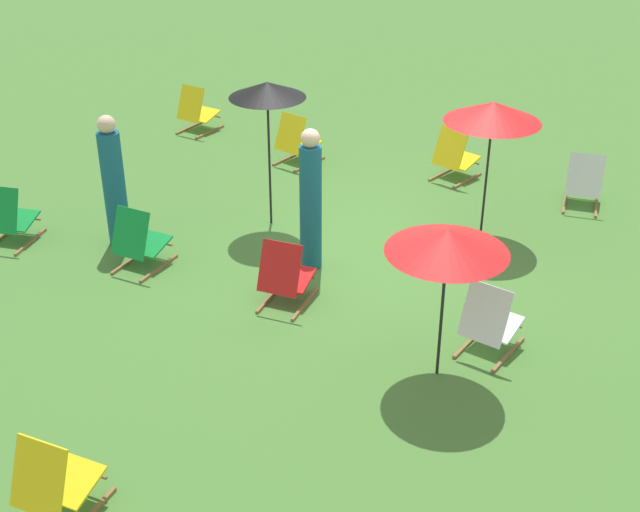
{
  "coord_description": "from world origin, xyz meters",
  "views": [
    {
      "loc": [
        -3.91,
        8.89,
        5.21
      ],
      "look_at": [
        0.0,
        1.2,
        0.5
      ],
      "focal_mm": 47.58,
      "sensor_mm": 36.0,
      "label": 1
    }
  ],
  "objects_px": {
    "deckchair_12": "(139,241)",
    "deckchair_14": "(197,111)",
    "deckchair_1": "(490,322)",
    "umbrella_1": "(267,90)",
    "person_0": "(311,202)",
    "deckchair_11": "(455,157)",
    "deckchair_4": "(584,183)",
    "umbrella_2": "(493,112)",
    "deckchair_10": "(9,218)",
    "deckchair_9": "(54,483)",
    "deckchair_8": "(296,142)",
    "deckchair_5": "(285,276)",
    "umbrella_0": "(448,241)",
    "person_1": "(114,184)"
  },
  "relations": [
    {
      "from": "deckchair_12",
      "to": "deckchair_14",
      "type": "distance_m",
      "value": 4.87
    },
    {
      "from": "deckchair_1",
      "to": "umbrella_1",
      "type": "bearing_deg",
      "value": -15.77
    },
    {
      "from": "person_0",
      "to": "deckchair_14",
      "type": "bearing_deg",
      "value": -42.82
    },
    {
      "from": "deckchair_11",
      "to": "deckchair_14",
      "type": "height_order",
      "value": "same"
    },
    {
      "from": "deckchair_4",
      "to": "umbrella_2",
      "type": "xyz_separation_m",
      "value": [
        1.02,
        1.44,
        1.33
      ]
    },
    {
      "from": "deckchair_10",
      "to": "deckchair_11",
      "type": "bearing_deg",
      "value": -147.16
    },
    {
      "from": "deckchair_1",
      "to": "deckchair_9",
      "type": "xyz_separation_m",
      "value": [
        2.41,
        3.86,
        0.0
      ]
    },
    {
      "from": "deckchair_4",
      "to": "deckchair_8",
      "type": "bearing_deg",
      "value": -4.11
    },
    {
      "from": "umbrella_1",
      "to": "umbrella_2",
      "type": "height_order",
      "value": "umbrella_1"
    },
    {
      "from": "deckchair_8",
      "to": "person_0",
      "type": "xyz_separation_m",
      "value": [
        -1.76,
        2.87,
        0.51
      ]
    },
    {
      "from": "deckchair_8",
      "to": "umbrella_1",
      "type": "xyz_separation_m",
      "value": [
        -0.71,
        2.05,
        1.52
      ]
    },
    {
      "from": "deckchair_4",
      "to": "deckchair_5",
      "type": "xyz_separation_m",
      "value": [
        2.49,
        4.23,
        0.0
      ]
    },
    {
      "from": "deckchair_11",
      "to": "deckchair_14",
      "type": "distance_m",
      "value": 4.68
    },
    {
      "from": "deckchair_9",
      "to": "umbrella_0",
      "type": "xyz_separation_m",
      "value": [
        -2.07,
        -3.26,
        1.15
      ]
    },
    {
      "from": "deckchair_8",
      "to": "deckchair_10",
      "type": "bearing_deg",
      "value": 75.3
    },
    {
      "from": "umbrella_0",
      "to": "person_1",
      "type": "relative_size",
      "value": 0.94
    },
    {
      "from": "deckchair_1",
      "to": "deckchair_5",
      "type": "distance_m",
      "value": 2.37
    },
    {
      "from": "deckchair_5",
      "to": "deckchair_14",
      "type": "height_order",
      "value": "same"
    },
    {
      "from": "deckchair_1",
      "to": "umbrella_2",
      "type": "bearing_deg",
      "value": -62.4
    },
    {
      "from": "deckchair_5",
      "to": "umbrella_1",
      "type": "bearing_deg",
      "value": -60.96
    },
    {
      "from": "deckchair_5",
      "to": "deckchair_8",
      "type": "bearing_deg",
      "value": -68.67
    },
    {
      "from": "deckchair_9",
      "to": "deckchair_4",
      "type": "bearing_deg",
      "value": -110.59
    },
    {
      "from": "umbrella_2",
      "to": "person_0",
      "type": "distance_m",
      "value": 2.59
    },
    {
      "from": "deckchair_1",
      "to": "deckchair_8",
      "type": "xyz_separation_m",
      "value": [
        4.29,
        -3.69,
        0.0
      ]
    },
    {
      "from": "deckchair_8",
      "to": "umbrella_0",
      "type": "relative_size",
      "value": 0.51
    },
    {
      "from": "deckchair_5",
      "to": "deckchair_9",
      "type": "relative_size",
      "value": 1.0
    },
    {
      "from": "deckchair_14",
      "to": "umbrella_0",
      "type": "relative_size",
      "value": 0.51
    },
    {
      "from": "deckchair_14",
      "to": "deckchair_5",
      "type": "bearing_deg",
      "value": 139.65
    },
    {
      "from": "deckchair_14",
      "to": "deckchair_9",
      "type": "bearing_deg",
      "value": 122.82
    },
    {
      "from": "deckchair_1",
      "to": "umbrella_0",
      "type": "bearing_deg",
      "value": 69.11
    },
    {
      "from": "umbrella_1",
      "to": "deckchair_14",
      "type": "bearing_deg",
      "value": -40.87
    },
    {
      "from": "deckchair_4",
      "to": "person_1",
      "type": "relative_size",
      "value": 0.47
    },
    {
      "from": "deckchair_9",
      "to": "umbrella_2",
      "type": "bearing_deg",
      "value": -105.97
    },
    {
      "from": "deckchair_1",
      "to": "deckchair_11",
      "type": "distance_m",
      "value": 4.61
    },
    {
      "from": "deckchair_5",
      "to": "person_1",
      "type": "xyz_separation_m",
      "value": [
        2.68,
        -0.35,
        0.48
      ]
    },
    {
      "from": "deckchair_12",
      "to": "umbrella_2",
      "type": "relative_size",
      "value": 0.45
    },
    {
      "from": "deckchair_8",
      "to": "umbrella_1",
      "type": "distance_m",
      "value": 2.64
    },
    {
      "from": "deckchair_9",
      "to": "umbrella_1",
      "type": "xyz_separation_m",
      "value": [
        1.17,
        -5.5,
        1.52
      ]
    },
    {
      "from": "deckchair_5",
      "to": "deckchair_9",
      "type": "bearing_deg",
      "value": 84.05
    },
    {
      "from": "deckchair_11",
      "to": "deckchair_12",
      "type": "height_order",
      "value": "same"
    },
    {
      "from": "deckchair_4",
      "to": "deckchair_1",
      "type": "bearing_deg",
      "value": 78.91
    },
    {
      "from": "deckchair_11",
      "to": "person_0",
      "type": "xyz_separation_m",
      "value": [
        0.69,
        3.41,
        0.51
      ]
    },
    {
      "from": "deckchair_11",
      "to": "deckchair_10",
      "type": "bearing_deg",
      "value": 61.44
    },
    {
      "from": "deckchair_14",
      "to": "person_1",
      "type": "height_order",
      "value": "person_1"
    },
    {
      "from": "deckchair_8",
      "to": "person_0",
      "type": "distance_m",
      "value": 3.41
    },
    {
      "from": "deckchair_1",
      "to": "umbrella_2",
      "type": "relative_size",
      "value": 0.45
    },
    {
      "from": "deckchair_1",
      "to": "deckchair_8",
      "type": "distance_m",
      "value": 5.66
    },
    {
      "from": "deckchair_4",
      "to": "deckchair_12",
      "type": "relative_size",
      "value": 1.0
    },
    {
      "from": "deckchair_4",
      "to": "deckchair_8",
      "type": "xyz_separation_m",
      "value": [
        4.41,
        0.41,
        0.0
      ]
    },
    {
      "from": "deckchair_1",
      "to": "deckchair_5",
      "type": "relative_size",
      "value": 1.0
    }
  ]
}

